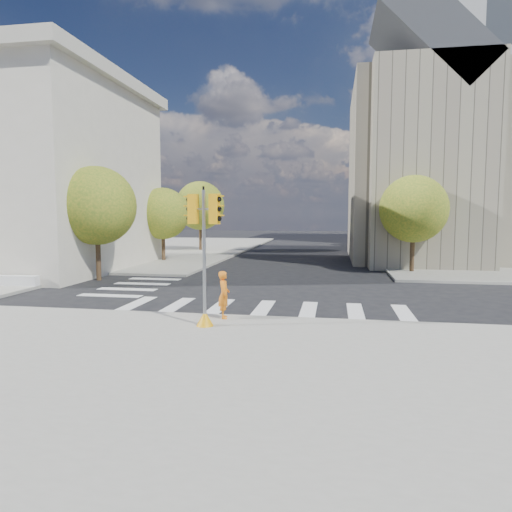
{
  "coord_description": "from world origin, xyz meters",
  "views": [
    {
      "loc": [
        2.64,
        -19.78,
        3.78
      ],
      "look_at": [
        -0.4,
        -2.07,
        2.1
      ],
      "focal_mm": 32.0,
      "sensor_mm": 36.0,
      "label": 1
    }
  ],
  "objects": [
    {
      "name": "ground",
      "position": [
        0.0,
        0.0,
        0.0
      ],
      "size": [
        160.0,
        160.0,
        0.0
      ],
      "primitive_type": "plane",
      "color": "black",
      "rests_on": "ground"
    },
    {
      "name": "sidewalk_near",
      "position": [
        0.0,
        -11.0,
        0.07
      ],
      "size": [
        30.0,
        14.0,
        0.15
      ],
      "primitive_type": "cube",
      "color": "gray",
      "rests_on": "ground"
    },
    {
      "name": "sidewalk_far_left",
      "position": [
        -20.0,
        26.0,
        0.07
      ],
      "size": [
        28.0,
        40.0,
        0.15
      ],
      "primitive_type": "cube",
      "color": "gray",
      "rests_on": "ground"
    },
    {
      "name": "civic_building",
      "position": [
        15.59,
        19.12,
        7.26
      ],
      "size": [
        26.0,
        16.0,
        19.39
      ],
      "color": "gray",
      "rests_on": "ground"
    },
    {
      "name": "office_tower",
      "position": [
        22.0,
        42.0,
        15.0
      ],
      "size": [
        20.0,
        18.0,
        30.0
      ],
      "primitive_type": "cube",
      "color": "#9EA0A3",
      "rests_on": "ground"
    },
    {
      "name": "tree_lw_near",
      "position": [
        -10.5,
        4.0,
        4.2
      ],
      "size": [
        4.4,
        4.4,
        6.41
      ],
      "color": "#382616",
      "rests_on": "ground"
    },
    {
      "name": "tree_lw_mid",
      "position": [
        -10.5,
        14.0,
        3.76
      ],
      "size": [
        4.0,
        4.0,
        5.77
      ],
      "color": "#382616",
      "rests_on": "ground"
    },
    {
      "name": "tree_lw_far",
      "position": [
        -10.5,
        24.0,
        4.54
      ],
      "size": [
        4.8,
        4.8,
        6.95
      ],
      "color": "#382616",
      "rests_on": "ground"
    },
    {
      "name": "tree_re_near",
      "position": [
        7.5,
        10.0,
        4.05
      ],
      "size": [
        4.2,
        4.2,
        6.16
      ],
      "color": "#382616",
      "rests_on": "ground"
    },
    {
      "name": "tree_re_mid",
      "position": [
        7.5,
        22.0,
        4.35
      ],
      "size": [
        4.6,
        4.6,
        6.66
      ],
      "color": "#382616",
      "rests_on": "ground"
    },
    {
      "name": "tree_re_far",
      "position": [
        7.5,
        34.0,
        3.87
      ],
      "size": [
        4.0,
        4.0,
        5.88
      ],
      "color": "#382616",
      "rests_on": "ground"
    },
    {
      "name": "lamp_near",
      "position": [
        8.0,
        14.0,
        4.58
      ],
      "size": [
        0.35,
        0.18,
        8.11
      ],
      "color": "black",
      "rests_on": "sidewalk_far_right"
    },
    {
      "name": "lamp_far",
      "position": [
        8.0,
        28.0,
        4.58
      ],
      "size": [
        0.35,
        0.18,
        8.11
      ],
      "color": "black",
      "rests_on": "sidewalk_far_right"
    },
    {
      "name": "traffic_signal",
      "position": [
        -1.44,
        -5.77,
        2.05
      ],
      "size": [
        1.08,
        0.56,
        4.48
      ],
      "rotation": [
        0.0,
        0.0,
        -0.21
      ],
      "color": "orange",
      "rests_on": "sidewalk_near"
    },
    {
      "name": "photographer",
      "position": [
        -1.09,
        -4.6,
        0.98
      ],
      "size": [
        0.55,
        0.69,
        1.65
      ],
      "primitive_type": "imported",
      "rotation": [
        0.0,
        0.0,
        1.85
      ],
      "color": "orange",
      "rests_on": "sidewalk_near"
    }
  ]
}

